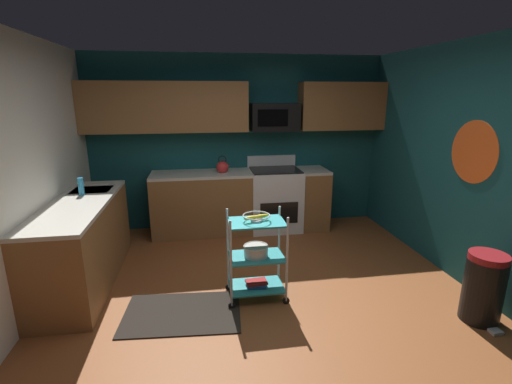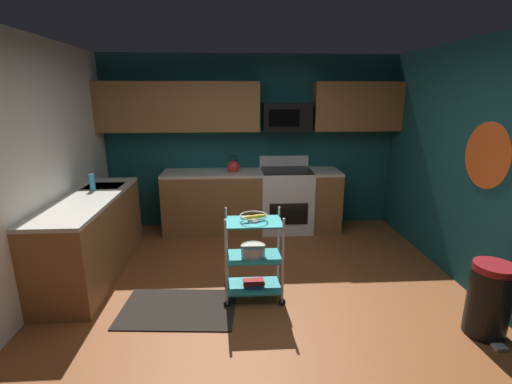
{
  "view_description": "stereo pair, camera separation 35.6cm",
  "coord_description": "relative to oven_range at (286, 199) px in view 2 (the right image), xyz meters",
  "views": [
    {
      "loc": [
        -0.61,
        -3.12,
        2.03
      ],
      "look_at": [
        -0.04,
        0.45,
        1.05
      ],
      "focal_mm": 25.42,
      "sensor_mm": 36.0,
      "label": 1
    },
    {
      "loc": [
        -0.26,
        -3.16,
        2.03
      ],
      "look_at": [
        -0.04,
        0.45,
        1.05
      ],
      "focal_mm": 25.42,
      "sensor_mm": 36.0,
      "label": 2
    }
  ],
  "objects": [
    {
      "name": "dish_soap_bottle",
      "position": [
        -2.46,
        -0.99,
        0.54
      ],
      "size": [
        0.06,
        0.06,
        0.2
      ],
      "primitive_type": "cylinder",
      "color": "#2D8CBF",
      "rests_on": "counter_run"
    },
    {
      "name": "kettle",
      "position": [
        -0.79,
        -0.0,
        0.52
      ],
      "size": [
        0.21,
        0.18,
        0.26
      ],
      "color": "red",
      "rests_on": "counter_run"
    },
    {
      "name": "wall_right",
      "position": [
        1.72,
        -2.1,
        0.82
      ],
      "size": [
        0.06,
        4.8,
        2.6
      ],
      "primitive_type": "cube",
      "color": "#14474C",
      "rests_on": "ground"
    },
    {
      "name": "floor",
      "position": [
        -0.51,
        -2.1,
        -0.5
      ],
      "size": [
        4.4,
        4.8,
        0.04
      ],
      "primitive_type": "cube",
      "color": "brown",
      "rests_on": "ground"
    },
    {
      "name": "floor_rug",
      "position": [
        -1.34,
        -2.11,
        -0.47
      ],
      "size": [
        1.15,
        0.78,
        0.01
      ],
      "primitive_type": "cube",
      "rotation": [
        0.0,
        0.0,
        -0.08
      ],
      "color": "black",
      "rests_on": "ground"
    },
    {
      "name": "mixing_bowl_large",
      "position": [
        -0.6,
        -1.93,
        0.04
      ],
      "size": [
        0.25,
        0.25,
        0.11
      ],
      "color": "silver",
      "rests_on": "rolling_cart"
    },
    {
      "name": "microwave",
      "position": [
        -0.0,
        0.1,
        1.22
      ],
      "size": [
        0.7,
        0.39,
        0.4
      ],
      "color": "black"
    },
    {
      "name": "wall_back",
      "position": [
        -0.51,
        0.33,
        0.82
      ],
      "size": [
        4.52,
        0.06,
        2.6
      ],
      "primitive_type": "cube",
      "color": "#14474C",
      "rests_on": "ground"
    },
    {
      "name": "wall_flower_decal",
      "position": [
        1.68,
        -1.91,
        0.97
      ],
      "size": [
        0.0,
        0.65,
        0.65
      ],
      "primitive_type": "cylinder",
      "rotation": [
        0.0,
        1.57,
        0.0
      ],
      "color": "#E5591E"
    },
    {
      "name": "fruit_bowl",
      "position": [
        -0.6,
        -1.93,
        0.4
      ],
      "size": [
        0.27,
        0.27,
        0.07
      ],
      "color": "silver",
      "rests_on": "rolling_cart"
    },
    {
      "name": "wall_left",
      "position": [
        -2.74,
        -2.1,
        0.82
      ],
      "size": [
        0.06,
        4.8,
        2.6
      ],
      "primitive_type": "cube",
      "color": "silver",
      "rests_on": "ground"
    },
    {
      "name": "rolling_cart",
      "position": [
        -0.6,
        -1.93,
        -0.03
      ],
      "size": [
        0.61,
        0.38,
        0.91
      ],
      "color": "silver",
      "rests_on": "ground"
    },
    {
      "name": "book_stack",
      "position": [
        -0.6,
        -1.93,
        -0.32
      ],
      "size": [
        0.22,
        0.19,
        0.05
      ],
      "color": "#1E4C8C",
      "rests_on": "rolling_cart"
    },
    {
      "name": "trash_can",
      "position": [
        1.39,
        -2.64,
        -0.15
      ],
      "size": [
        0.34,
        0.42,
        0.66
      ],
      "color": "black",
      "rests_on": "ground"
    },
    {
      "name": "counter_run",
      "position": [
        -1.34,
        -0.55,
        -0.01
      ],
      "size": [
        3.52,
        2.56,
        0.92
      ],
      "color": "brown",
      "rests_on": "ground"
    },
    {
      "name": "oven_range",
      "position": [
        0.0,
        0.0,
        0.0
      ],
      "size": [
        0.76,
        0.65,
        1.1
      ],
      "color": "white",
      "rests_on": "ground"
    },
    {
      "name": "upper_cabinets",
      "position": [
        -0.63,
        0.13,
        1.37
      ],
      "size": [
        4.4,
        0.33,
        0.7
      ],
      "color": "brown"
    }
  ]
}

